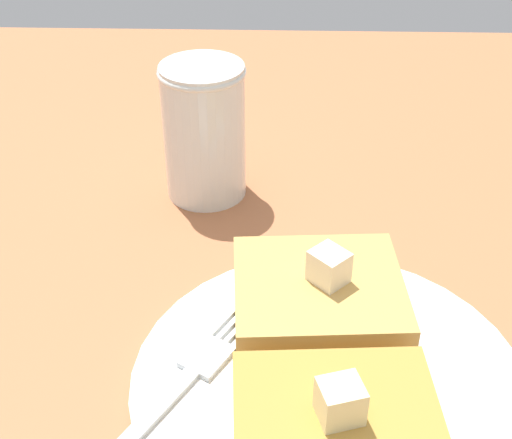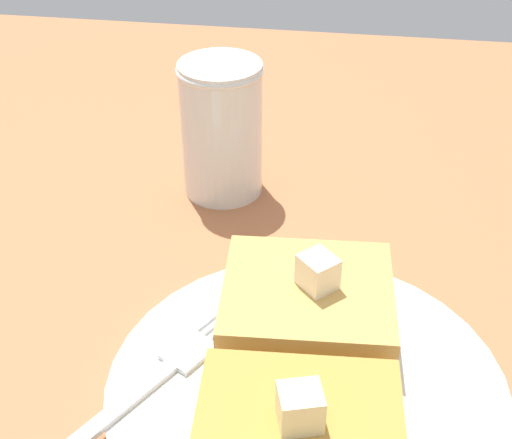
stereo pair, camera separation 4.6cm
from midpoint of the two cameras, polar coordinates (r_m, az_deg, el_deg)
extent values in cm
cylinder|color=silver|center=(40.48, 7.13, -13.56)|extent=(21.94, 21.94, 1.13)
torus|color=#362F32|center=(40.36, 7.14, -13.40)|extent=(21.94, 21.94, 0.80)
cube|color=tan|center=(42.63, 7.20, -6.78)|extent=(9.65, 10.52, 2.75)
cube|color=beige|center=(34.03, 7.58, -14.87)|extent=(2.33, 2.47, 2.02)
cube|color=#F7E9C8|center=(41.14, 7.73, -4.26)|extent=(2.72, 2.72, 2.02)
cube|color=silver|center=(38.27, -8.76, -15.87)|extent=(9.07, 5.86, 0.36)
cube|color=silver|center=(41.16, -2.20, -10.65)|extent=(3.53, 3.32, 0.36)
cube|color=silver|center=(43.16, -0.39, -7.95)|extent=(2.92, 1.90, 0.36)
cube|color=silver|center=(42.91, 0.19, -8.26)|extent=(2.92, 1.90, 0.36)
cube|color=silver|center=(42.66, 0.77, -8.59)|extent=(2.92, 1.90, 0.36)
cube|color=silver|center=(42.42, 1.35, -8.91)|extent=(2.92, 1.90, 0.36)
cylinder|color=#5C2611|center=(55.25, -0.34, 5.33)|extent=(5.70, 5.70, 6.60)
cylinder|color=silver|center=(54.29, -0.35, 7.16)|extent=(6.19, 6.19, 10.59)
torus|color=silver|center=(52.18, -0.37, 11.86)|extent=(6.44, 6.44, 0.50)
camera|label=1|loc=(0.02, -87.14, 2.02)|focal=50.00mm
camera|label=2|loc=(0.02, 92.86, -2.02)|focal=50.00mm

